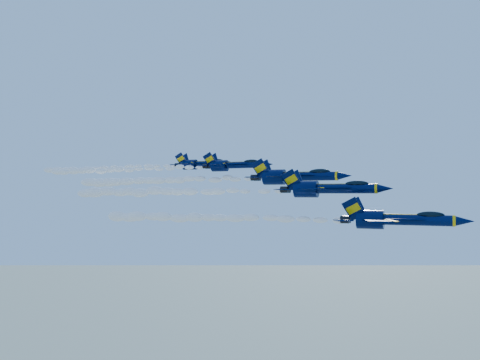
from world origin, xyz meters
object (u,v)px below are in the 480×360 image
at_px(jet_second, 328,188).
at_px(jet_fifth, 202,164).
at_px(jet_third, 294,176).
at_px(jet_lead, 396,219).
at_px(jet_fourth, 233,165).

distance_m(jet_second, jet_fifth, 43.55).
height_order(jet_third, jet_fifth, jet_fifth).
distance_m(jet_lead, jet_fifth, 55.20).
distance_m(jet_fourth, jet_fifth, 16.04).
xyz_separation_m(jet_third, jet_fifth, (-26.12, 11.68, 3.73)).
bearing_deg(jet_fifth, jet_lead, -31.73).
height_order(jet_lead, jet_third, jet_third).
xyz_separation_m(jet_second, jet_fifth, (-35.57, 24.34, 6.24)).
bearing_deg(jet_third, jet_fifth, 155.90).
xyz_separation_m(jet_second, jet_fourth, (-22.92, 14.55, 5.09)).
height_order(jet_lead, jet_fifth, jet_fifth).
bearing_deg(jet_lead, jet_fifth, 148.27).
bearing_deg(jet_lead, jet_second, 158.44).
bearing_deg(jet_fifth, jet_second, -34.38).
xyz_separation_m(jet_lead, jet_second, (-10.50, 4.15, 4.41)).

